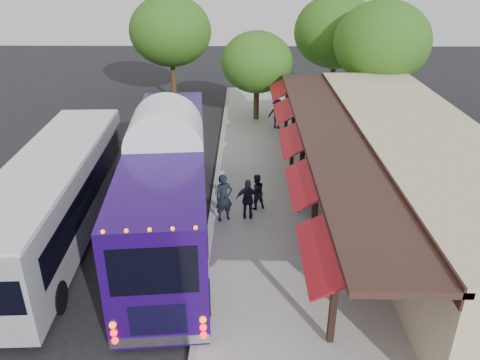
% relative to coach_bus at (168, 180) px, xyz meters
% --- Properties ---
extents(ground, '(90.00, 90.00, 0.00)m').
position_rel_coach_bus_xyz_m(ground, '(1.45, -2.05, -2.22)').
color(ground, black).
rests_on(ground, ground).
extents(sidewalk, '(10.00, 40.00, 0.15)m').
position_rel_coach_bus_xyz_m(sidewalk, '(6.45, 1.95, -2.14)').
color(sidewalk, '#9E9B93').
rests_on(sidewalk, ground).
extents(curb, '(0.20, 40.00, 0.16)m').
position_rel_coach_bus_xyz_m(curb, '(1.50, 1.95, -2.14)').
color(curb, gray).
rests_on(curb, ground).
extents(station_shelter, '(8.15, 20.00, 3.60)m').
position_rel_coach_bus_xyz_m(station_shelter, '(9.83, 1.94, -0.37)').
color(station_shelter, tan).
rests_on(station_shelter, ground).
extents(coach_bus, '(3.95, 13.08, 4.13)m').
position_rel_coach_bus_xyz_m(coach_bus, '(0.00, 0.00, 0.00)').
color(coach_bus, '#23075C').
rests_on(coach_bus, ground).
extents(city_bus, '(3.25, 12.28, 3.27)m').
position_rel_coach_bus_xyz_m(city_bus, '(-4.16, -0.53, -0.41)').
color(city_bus, gray).
rests_on(city_bus, ground).
extents(ped_a, '(0.84, 0.72, 1.96)m').
position_rel_coach_bus_xyz_m(ped_a, '(2.05, 0.62, -1.09)').
color(ped_a, black).
rests_on(ped_a, sidewalk).
extents(ped_b, '(0.92, 0.83, 1.55)m').
position_rel_coach_bus_xyz_m(ped_b, '(3.34, 1.58, -1.29)').
color(ped_b, black).
rests_on(ped_b, sidewalk).
extents(ped_c, '(1.03, 0.47, 1.72)m').
position_rel_coach_bus_xyz_m(ped_c, '(3.01, 0.73, -1.21)').
color(ped_c, black).
rests_on(ped_c, sidewalk).
extents(ped_d, '(1.36, 1.09, 1.84)m').
position_rel_coach_bus_xyz_m(ped_d, '(4.85, 11.95, -1.15)').
color(ped_d, black).
rests_on(ped_d, sidewalk).
extents(sign_board, '(0.08, 0.49, 1.08)m').
position_rel_coach_bus_xyz_m(sign_board, '(5.11, 1.24, -1.33)').
color(sign_board, black).
rests_on(sign_board, sidewalk).
extents(tree_left, '(4.49, 4.49, 5.75)m').
position_rel_coach_bus_xyz_m(tree_left, '(3.59, 13.81, 1.61)').
color(tree_left, '#382314').
rests_on(tree_left, ground).
extents(tree_mid, '(5.94, 5.94, 7.61)m').
position_rel_coach_bus_xyz_m(tree_mid, '(9.22, 18.20, 2.86)').
color(tree_mid, '#382314').
rests_on(tree_mid, ground).
extents(tree_right, '(5.91, 5.91, 7.57)m').
position_rel_coach_bus_xyz_m(tree_right, '(11.26, 13.88, 2.83)').
color(tree_right, '#382314').
rests_on(tree_right, ground).
extents(tree_far, '(5.86, 5.86, 7.51)m').
position_rel_coach_bus_xyz_m(tree_far, '(-2.51, 18.93, 2.79)').
color(tree_far, '#382314').
rests_on(tree_far, ground).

